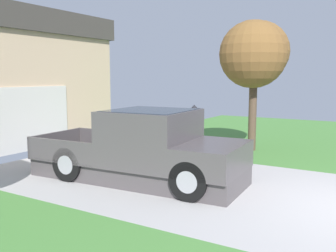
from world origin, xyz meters
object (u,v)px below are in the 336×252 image
at_px(person_with_hat, 194,134).
at_px(neighbor_tree, 255,54).
at_px(handbag, 204,167).
at_px(pickup_truck, 149,150).

relative_size(person_with_hat, neighbor_tree, 0.41).
height_order(person_with_hat, handbag, person_with_hat).
height_order(handbag, neighbor_tree, neighbor_tree).
xyz_separation_m(person_with_hat, neighbor_tree, (3.50, -0.39, 2.18)).
height_order(person_with_hat, neighbor_tree, neighbor_tree).
distance_m(person_with_hat, neighbor_tree, 4.14).
relative_size(pickup_truck, handbag, 12.89).
bearing_deg(neighbor_tree, handbag, 177.49).
relative_size(pickup_truck, neighbor_tree, 1.23).
bearing_deg(person_with_hat, handbag, 147.69).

